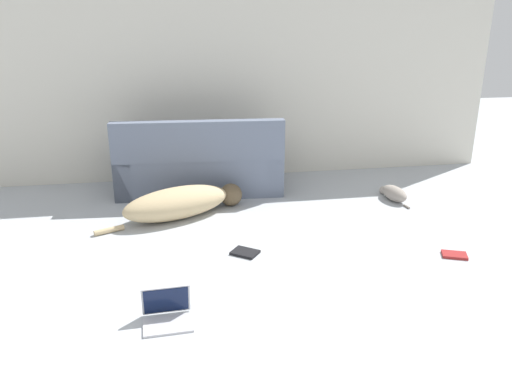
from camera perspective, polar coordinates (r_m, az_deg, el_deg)
wall_back at (r=6.39m, az=-0.99°, el=13.76°), size 6.46×0.06×2.70m
couch at (r=5.98m, az=-6.43°, el=2.88°), size 1.97×0.95×0.90m
dog at (r=5.24m, az=-8.51°, el=-1.19°), size 1.56×0.88×0.32m
cat at (r=5.89m, az=15.46°, el=-0.14°), size 0.25×0.57×0.16m
laptop_open at (r=3.56m, az=-10.15°, el=-13.14°), size 0.34×0.29×0.24m
book_red at (r=4.71m, az=21.73°, el=-6.70°), size 0.24×0.21×0.02m
book_black at (r=4.43m, az=-1.26°, el=-6.93°), size 0.28×0.27×0.02m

